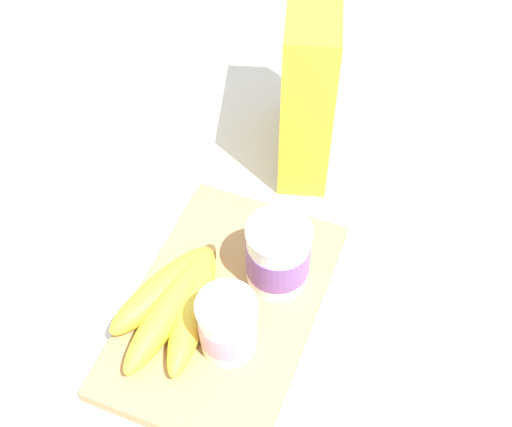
{
  "coord_description": "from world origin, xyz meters",
  "views": [
    {
      "loc": [
        0.36,
        0.18,
        0.7
      ],
      "look_at": [
        -0.1,
        0.0,
        0.07
      ],
      "focal_mm": 47.57,
      "sensor_mm": 36.0,
      "label": 1
    }
  ],
  "objects_px": {
    "cereal_box": "(307,82)",
    "yogurt_cup_back": "(228,325)",
    "yogurt_cup_front": "(278,255)",
    "banana_bunch": "(175,302)",
    "cutting_board": "(225,308)"
  },
  "relations": [
    {
      "from": "banana_bunch",
      "to": "cutting_board",
      "type": "bearing_deg",
      "value": 120.15
    },
    {
      "from": "yogurt_cup_front",
      "to": "cereal_box",
      "type": "bearing_deg",
      "value": -168.64
    },
    {
      "from": "cereal_box",
      "to": "yogurt_cup_back",
      "type": "bearing_deg",
      "value": 168.18
    },
    {
      "from": "cutting_board",
      "to": "banana_bunch",
      "type": "xyz_separation_m",
      "value": [
        0.03,
        -0.05,
        0.03
      ]
    },
    {
      "from": "banana_bunch",
      "to": "cereal_box",
      "type": "bearing_deg",
      "value": 171.59
    },
    {
      "from": "yogurt_cup_front",
      "to": "yogurt_cup_back",
      "type": "relative_size",
      "value": 1.12
    },
    {
      "from": "cereal_box",
      "to": "yogurt_cup_front",
      "type": "distance_m",
      "value": 0.24
    },
    {
      "from": "yogurt_cup_front",
      "to": "cutting_board",
      "type": "bearing_deg",
      "value": -37.6
    },
    {
      "from": "cutting_board",
      "to": "cereal_box",
      "type": "bearing_deg",
      "value": -179.56
    },
    {
      "from": "cutting_board",
      "to": "yogurt_cup_front",
      "type": "distance_m",
      "value": 0.09
    },
    {
      "from": "cereal_box",
      "to": "cutting_board",
      "type": "bearing_deg",
      "value": 164.03
    },
    {
      "from": "yogurt_cup_back",
      "to": "banana_bunch",
      "type": "distance_m",
      "value": 0.08
    },
    {
      "from": "cutting_board",
      "to": "cereal_box",
      "type": "xyz_separation_m",
      "value": [
        -0.28,
        -0.0,
        0.11
      ]
    },
    {
      "from": "cutting_board",
      "to": "banana_bunch",
      "type": "relative_size",
      "value": 1.66
    },
    {
      "from": "cutting_board",
      "to": "yogurt_cup_back",
      "type": "xyz_separation_m",
      "value": [
        0.04,
        0.02,
        0.05
      ]
    }
  ]
}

